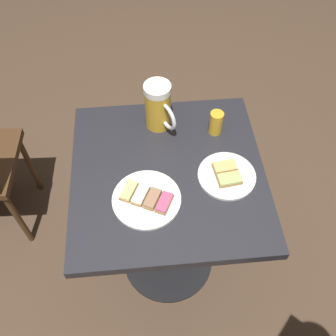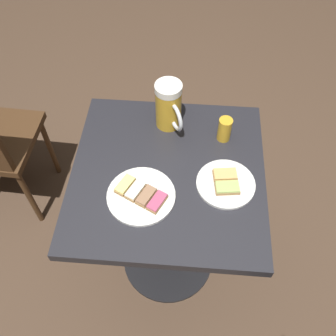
# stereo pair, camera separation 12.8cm
# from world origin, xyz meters

# --- Properties ---
(ground_plane) EXTENTS (6.00, 6.00, 0.00)m
(ground_plane) POSITION_xyz_m (0.00, 0.00, 0.00)
(ground_plane) COLOR #4C3828
(cafe_table) EXTENTS (0.67, 0.66, 0.75)m
(cafe_table) POSITION_xyz_m (0.00, 0.00, 0.56)
(cafe_table) COLOR black
(cafe_table) RESTS_ON ground_plane
(plate_near) EXTENTS (0.22, 0.22, 0.03)m
(plate_near) POSITION_xyz_m (-0.11, 0.08, 0.76)
(plate_near) COLOR white
(plate_near) RESTS_ON cafe_table
(plate_far) EXTENTS (0.20, 0.20, 0.03)m
(plate_far) POSITION_xyz_m (-0.04, -0.20, 0.76)
(plate_far) COLOR white
(plate_far) RESTS_ON cafe_table
(beer_mug) EXTENTS (0.15, 0.11, 0.19)m
(beer_mug) POSITION_xyz_m (0.22, 0.01, 0.84)
(beer_mug) COLOR gold
(beer_mug) RESTS_ON cafe_table
(beer_glass_small) EXTENTS (0.05, 0.05, 0.09)m
(beer_glass_small) POSITION_xyz_m (0.17, -0.19, 0.80)
(beer_glass_small) COLOR gold
(beer_glass_small) RESTS_ON cafe_table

